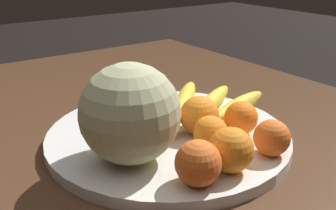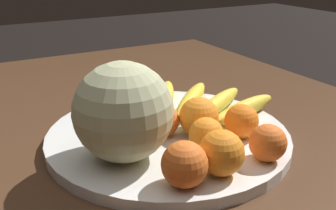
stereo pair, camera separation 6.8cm
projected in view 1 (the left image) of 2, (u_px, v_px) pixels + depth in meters
The scene contains 12 objects.
kitchen_table at pixel (184, 201), 0.68m from camera, with size 1.56×1.06×0.74m.
fruit_bowl at pixel (168, 135), 0.70m from camera, with size 0.43×0.43×0.02m.
melon at pixel (130, 113), 0.58m from camera, with size 0.15×0.15×0.15m.
banana_bunch at pixel (197, 101), 0.79m from camera, with size 0.26×0.26×0.03m.
orange_front_left at pixel (272, 138), 0.61m from camera, with size 0.06×0.06×0.06m.
orange_front_right at pixel (241, 118), 0.68m from camera, with size 0.06×0.06×0.06m.
orange_mid_center at pixel (210, 133), 0.63m from camera, with size 0.06×0.06×0.06m.
orange_back_left at pixel (231, 150), 0.56m from camera, with size 0.07×0.07×0.07m.
orange_back_right at pixel (199, 115), 0.68m from camera, with size 0.07×0.07×0.07m.
orange_top_small at pixel (198, 163), 0.53m from camera, with size 0.06×0.06×0.06m.
orange_side_extra at pixel (165, 120), 0.67m from camera, with size 0.06×0.06×0.06m.
produce_tag at pixel (202, 158), 0.60m from camera, with size 0.07×0.08×0.00m.
Camera 1 is at (0.45, -0.35, 1.06)m, focal length 42.00 mm.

